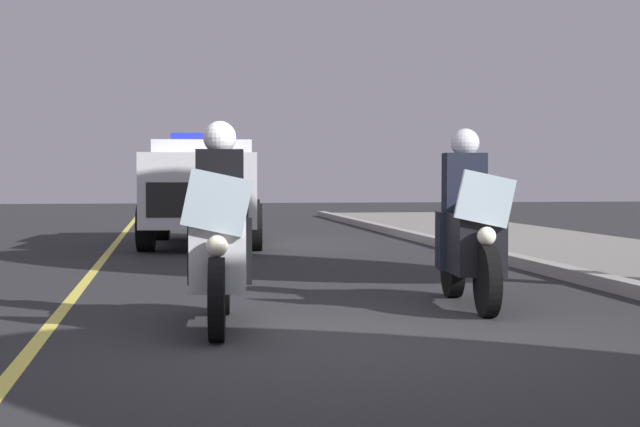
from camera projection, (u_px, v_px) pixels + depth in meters
ground_plane at (358, 341)px, 7.55m from camera, size 80.00×80.00×0.00m
lane_stripe_center at (32, 349)px, 7.19m from camera, size 48.00×0.12×0.01m
police_motorcycle_lead_left at (220, 243)px, 8.29m from camera, size 2.14×0.62×1.72m
police_motorcycle_lead_right at (469, 234)px, 9.58m from camera, size 2.14×0.62×1.72m
police_suv at (204, 187)px, 18.27m from camera, size 5.03×2.38×2.05m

